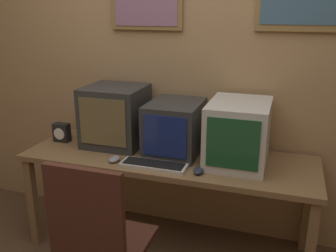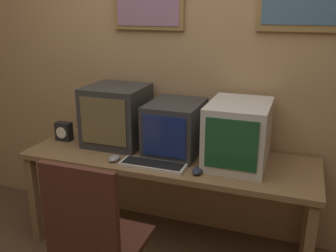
# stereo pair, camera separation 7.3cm
# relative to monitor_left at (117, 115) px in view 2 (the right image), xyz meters

# --- Properties ---
(wall_back) EXTENTS (8.00, 0.08, 2.60)m
(wall_back) POSITION_rel_monitor_left_xyz_m (0.44, 0.26, 0.39)
(wall_back) COLOR tan
(wall_back) RESTS_ON ground_plane
(desk) EXTENTS (1.96, 0.63, 0.70)m
(desk) POSITION_rel_monitor_left_xyz_m (0.43, -0.11, -0.29)
(desk) COLOR olive
(desk) RESTS_ON ground_plane
(monitor_left) EXTENTS (0.41, 0.40, 0.43)m
(monitor_left) POSITION_rel_monitor_left_xyz_m (0.00, 0.00, 0.00)
(monitor_left) COLOR #333333
(monitor_left) RESTS_ON desk
(monitor_center) EXTENTS (0.35, 0.44, 0.35)m
(monitor_center) POSITION_rel_monitor_left_xyz_m (0.45, -0.02, -0.04)
(monitor_center) COLOR #333333
(monitor_center) RESTS_ON desk
(monitor_right) EXTENTS (0.37, 0.49, 0.40)m
(monitor_right) POSITION_rel_monitor_left_xyz_m (0.89, -0.06, -0.01)
(monitor_right) COLOR beige
(monitor_right) RESTS_ON desk
(keyboard_main) EXTENTS (0.42, 0.14, 0.03)m
(keyboard_main) POSITION_rel_monitor_left_xyz_m (0.40, -0.31, -0.20)
(keyboard_main) COLOR beige
(keyboard_main) RESTS_ON desk
(mouse_near_keyboard) EXTENTS (0.06, 0.11, 0.04)m
(mouse_near_keyboard) POSITION_rel_monitor_left_xyz_m (0.69, -0.30, -0.20)
(mouse_near_keyboard) COLOR #282D3D
(mouse_near_keyboard) RESTS_ON desk
(mouse_far_corner) EXTENTS (0.06, 0.10, 0.03)m
(mouse_far_corner) POSITION_rel_monitor_left_xyz_m (0.13, -0.30, -0.20)
(mouse_far_corner) COLOR gray
(mouse_far_corner) RESTS_ON desk
(desk_clock) EXTENTS (0.12, 0.07, 0.14)m
(desk_clock) POSITION_rel_monitor_left_xyz_m (-0.41, -0.08, -0.14)
(desk_clock) COLOR black
(desk_clock) RESTS_ON desk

